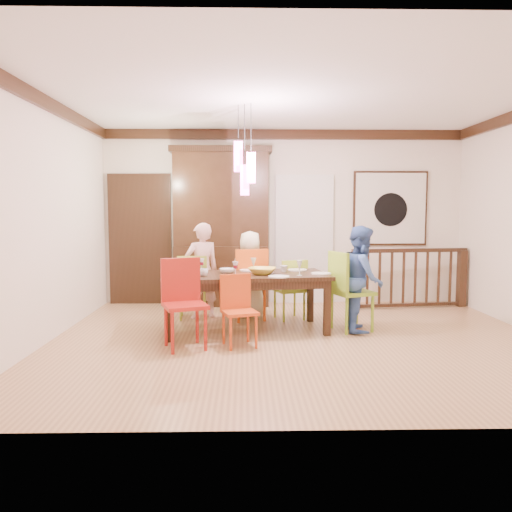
{
  "coord_description": "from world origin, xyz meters",
  "views": [
    {
      "loc": [
        -0.65,
        -5.92,
        1.57
      ],
      "look_at": [
        -0.51,
        0.53,
        0.98
      ],
      "focal_mm": 35.0,
      "sensor_mm": 36.0,
      "label": 1
    }
  ],
  "objects_px": {
    "china_hutch": "(221,227)",
    "chair_far_left": "(193,282)",
    "chair_end_right": "(352,285)",
    "person_far_mid": "(250,274)",
    "person_end_right": "(362,278)",
    "balustrade": "(409,277)",
    "dining_table": "(245,280)",
    "person_far_left": "(202,271)"
  },
  "relations": [
    {
      "from": "china_hutch",
      "to": "chair_far_left",
      "type": "bearing_deg",
      "value": -109.94
    },
    {
      "from": "chair_end_right",
      "to": "china_hutch",
      "type": "height_order",
      "value": "china_hutch"
    },
    {
      "from": "person_far_mid",
      "to": "person_end_right",
      "type": "xyz_separation_m",
      "value": [
        1.44,
        -0.86,
        0.05
      ]
    },
    {
      "from": "chair_end_right",
      "to": "person_far_mid",
      "type": "distance_m",
      "value": 1.57
    },
    {
      "from": "china_hutch",
      "to": "person_far_mid",
      "type": "height_order",
      "value": "china_hutch"
    },
    {
      "from": "chair_end_right",
      "to": "person_far_mid",
      "type": "xyz_separation_m",
      "value": [
        -1.32,
        0.84,
        0.04
      ]
    },
    {
      "from": "chair_end_right",
      "to": "balustrade",
      "type": "relative_size",
      "value": 0.53
    },
    {
      "from": "china_hutch",
      "to": "person_far_mid",
      "type": "xyz_separation_m",
      "value": [
        0.46,
        -0.98,
        -0.66
      ]
    },
    {
      "from": "person_far_mid",
      "to": "dining_table",
      "type": "bearing_deg",
      "value": 91.4
    },
    {
      "from": "dining_table",
      "to": "person_far_left",
      "type": "xyz_separation_m",
      "value": [
        -0.63,
        0.81,
        0.03
      ]
    },
    {
      "from": "dining_table",
      "to": "chair_far_left",
      "type": "relative_size",
      "value": 2.42
    },
    {
      "from": "chair_far_left",
      "to": "person_far_mid",
      "type": "distance_m",
      "value": 0.84
    },
    {
      "from": "china_hutch",
      "to": "person_far_mid",
      "type": "bearing_deg",
      "value": -64.83
    },
    {
      "from": "chair_far_left",
      "to": "person_far_left",
      "type": "distance_m",
      "value": 0.21
    },
    {
      "from": "person_far_left",
      "to": "person_end_right",
      "type": "xyz_separation_m",
      "value": [
        2.14,
        -0.82,
        -0.01
      ]
    },
    {
      "from": "person_end_right",
      "to": "balustrade",
      "type": "bearing_deg",
      "value": -30.14
    },
    {
      "from": "chair_end_right",
      "to": "person_far_mid",
      "type": "height_order",
      "value": "person_far_mid"
    },
    {
      "from": "chair_end_right",
      "to": "person_far_left",
      "type": "distance_m",
      "value": 2.18
    },
    {
      "from": "china_hutch",
      "to": "person_far_left",
      "type": "xyz_separation_m",
      "value": [
        -0.24,
        -1.02,
        -0.6
      ]
    },
    {
      "from": "chair_end_right",
      "to": "chair_far_left",
      "type": "bearing_deg",
      "value": 50.69
    },
    {
      "from": "person_far_left",
      "to": "person_end_right",
      "type": "distance_m",
      "value": 2.29
    },
    {
      "from": "chair_far_left",
      "to": "chair_end_right",
      "type": "relative_size",
      "value": 0.89
    },
    {
      "from": "balustrade",
      "to": "person_end_right",
      "type": "relative_size",
      "value": 1.41
    },
    {
      "from": "chair_end_right",
      "to": "person_far_left",
      "type": "bearing_deg",
      "value": 49.1
    },
    {
      "from": "dining_table",
      "to": "person_end_right",
      "type": "xyz_separation_m",
      "value": [
        1.52,
        -0.02,
        0.02
      ]
    },
    {
      "from": "dining_table",
      "to": "person_far_mid",
      "type": "relative_size",
      "value": 1.76
    },
    {
      "from": "person_far_left",
      "to": "chair_far_left",
      "type": "bearing_deg",
      "value": -17.76
    },
    {
      "from": "dining_table",
      "to": "chair_far_left",
      "type": "xyz_separation_m",
      "value": [
        -0.76,
        0.79,
        -0.14
      ]
    },
    {
      "from": "chair_far_left",
      "to": "person_end_right",
      "type": "xyz_separation_m",
      "value": [
        2.28,
        -0.81,
        0.16
      ]
    },
    {
      "from": "person_far_mid",
      "to": "person_far_left",
      "type": "bearing_deg",
      "value": 9.25
    },
    {
      "from": "dining_table",
      "to": "person_far_left",
      "type": "height_order",
      "value": "person_far_left"
    },
    {
      "from": "dining_table",
      "to": "person_far_mid",
      "type": "bearing_deg",
      "value": 77.22
    },
    {
      "from": "dining_table",
      "to": "balustrade",
      "type": "relative_size",
      "value": 1.15
    },
    {
      "from": "chair_end_right",
      "to": "balustrade",
      "type": "distance_m",
      "value": 1.93
    },
    {
      "from": "person_far_left",
      "to": "chair_end_right",
      "type": "bearing_deg",
      "value": 134.1
    },
    {
      "from": "china_hutch",
      "to": "balustrade",
      "type": "bearing_deg",
      "value": -6.52
    },
    {
      "from": "dining_table",
      "to": "person_end_right",
      "type": "height_order",
      "value": "person_end_right"
    },
    {
      "from": "balustrade",
      "to": "person_far_left",
      "type": "xyz_separation_m",
      "value": [
        -3.27,
        -0.67,
        0.2
      ]
    },
    {
      "from": "person_end_right",
      "to": "person_far_mid",
      "type": "bearing_deg",
      "value": 66.14
    },
    {
      "from": "person_far_left",
      "to": "person_far_mid",
      "type": "xyz_separation_m",
      "value": [
        0.7,
        0.03,
        -0.06
      ]
    },
    {
      "from": "chair_far_left",
      "to": "person_far_mid",
      "type": "relative_size",
      "value": 0.73
    },
    {
      "from": "china_hutch",
      "to": "person_far_left",
      "type": "height_order",
      "value": "china_hutch"
    }
  ]
}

